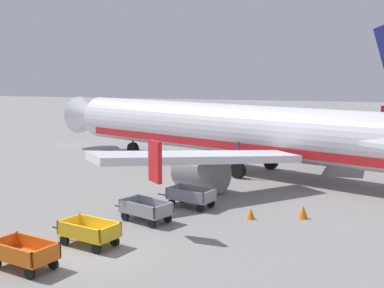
{
  "coord_description": "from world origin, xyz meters",
  "views": [
    {
      "loc": [
        9.79,
        -18.43,
        7.51
      ],
      "look_at": [
        0.67,
        12.72,
        2.8
      ],
      "focal_mm": 47.57,
      "sensor_mm": 36.0,
      "label": 1
    }
  ],
  "objects_px": {
    "airplane": "(239,131)",
    "baggage_cart_second_in_row": "(24,254)",
    "baggage_cart_far_end": "(191,196)",
    "traffic_cone_mid_apron": "(303,212)",
    "baggage_cart_third_in_row": "(89,232)",
    "baggage_cart_fourth_in_row": "(146,210)",
    "traffic_cone_near_plane": "(251,214)"
  },
  "relations": [
    {
      "from": "airplane",
      "to": "baggage_cart_second_in_row",
      "type": "distance_m",
      "value": 21.66
    },
    {
      "from": "baggage_cart_far_end",
      "to": "traffic_cone_mid_apron",
      "type": "height_order",
      "value": "baggage_cart_far_end"
    },
    {
      "from": "baggage_cart_third_in_row",
      "to": "traffic_cone_mid_apron",
      "type": "xyz_separation_m",
      "value": [
        8.58,
        6.75,
        -0.26
      ]
    },
    {
      "from": "airplane",
      "to": "baggage_cart_third_in_row",
      "type": "xyz_separation_m",
      "value": [
        -3.0,
        -18.09,
        -2.45
      ]
    },
    {
      "from": "baggage_cart_far_end",
      "to": "traffic_cone_mid_apron",
      "type": "xyz_separation_m",
      "value": [
        6.12,
        -0.48,
        -0.26
      ]
    },
    {
      "from": "baggage_cart_second_in_row",
      "to": "baggage_cart_fourth_in_row",
      "type": "xyz_separation_m",
      "value": [
        2.22,
        7.01,
        0.0
      ]
    },
    {
      "from": "airplane",
      "to": "traffic_cone_mid_apron",
      "type": "distance_m",
      "value": 12.92
    },
    {
      "from": "traffic_cone_near_plane",
      "to": "traffic_cone_mid_apron",
      "type": "distance_m",
      "value": 2.69
    },
    {
      "from": "baggage_cart_third_in_row",
      "to": "baggage_cart_fourth_in_row",
      "type": "distance_m",
      "value": 4.11
    },
    {
      "from": "baggage_cart_far_end",
      "to": "traffic_cone_near_plane",
      "type": "distance_m",
      "value": 3.82
    },
    {
      "from": "airplane",
      "to": "traffic_cone_near_plane",
      "type": "xyz_separation_m",
      "value": [
        3.02,
        -12.18,
        -2.77
      ]
    },
    {
      "from": "baggage_cart_second_in_row",
      "to": "traffic_cone_mid_apron",
      "type": "relative_size",
      "value": 5.34
    },
    {
      "from": "baggage_cart_far_end",
      "to": "airplane",
      "type": "bearing_deg",
      "value": 87.12
    },
    {
      "from": "baggage_cart_fourth_in_row",
      "to": "traffic_cone_near_plane",
      "type": "bearing_deg",
      "value": 21.33
    },
    {
      "from": "baggage_cart_fourth_in_row",
      "to": "airplane",
      "type": "bearing_deg",
      "value": 82.19
    },
    {
      "from": "airplane",
      "to": "baggage_cart_fourth_in_row",
      "type": "relative_size",
      "value": 10.06
    },
    {
      "from": "baggage_cart_third_in_row",
      "to": "traffic_cone_near_plane",
      "type": "distance_m",
      "value": 8.45
    },
    {
      "from": "baggage_cart_second_in_row",
      "to": "baggage_cart_fourth_in_row",
      "type": "relative_size",
      "value": 1.02
    },
    {
      "from": "airplane",
      "to": "baggage_cart_second_in_row",
      "type": "bearing_deg",
      "value": -101.13
    },
    {
      "from": "traffic_cone_near_plane",
      "to": "baggage_cart_fourth_in_row",
      "type": "bearing_deg",
      "value": -158.67
    },
    {
      "from": "baggage_cart_far_end",
      "to": "traffic_cone_mid_apron",
      "type": "bearing_deg",
      "value": -4.48
    },
    {
      "from": "airplane",
      "to": "traffic_cone_near_plane",
      "type": "height_order",
      "value": "airplane"
    },
    {
      "from": "airplane",
      "to": "baggage_cart_far_end",
      "type": "xyz_separation_m",
      "value": [
        -0.55,
        -10.85,
        -2.45
      ]
    },
    {
      "from": "baggage_cart_fourth_in_row",
      "to": "baggage_cart_far_end",
      "type": "height_order",
      "value": "same"
    },
    {
      "from": "baggage_cart_third_in_row",
      "to": "baggage_cart_far_end",
      "type": "relative_size",
      "value": 1.0
    },
    {
      "from": "baggage_cart_second_in_row",
      "to": "traffic_cone_near_plane",
      "type": "height_order",
      "value": "baggage_cart_second_in_row"
    },
    {
      "from": "baggage_cart_second_in_row",
      "to": "baggage_cart_far_end",
      "type": "height_order",
      "value": "same"
    },
    {
      "from": "baggage_cart_second_in_row",
      "to": "baggage_cart_far_end",
      "type": "relative_size",
      "value": 1.0
    },
    {
      "from": "baggage_cart_second_in_row",
      "to": "baggage_cart_fourth_in_row",
      "type": "height_order",
      "value": "same"
    },
    {
      "from": "airplane",
      "to": "baggage_cart_second_in_row",
      "type": "xyz_separation_m",
      "value": [
        -4.15,
        -21.12,
        -2.45
      ]
    },
    {
      "from": "traffic_cone_mid_apron",
      "to": "baggage_cart_second_in_row",
      "type": "bearing_deg",
      "value": -134.83
    },
    {
      "from": "baggage_cart_third_in_row",
      "to": "traffic_cone_near_plane",
      "type": "height_order",
      "value": "baggage_cart_third_in_row"
    }
  ]
}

